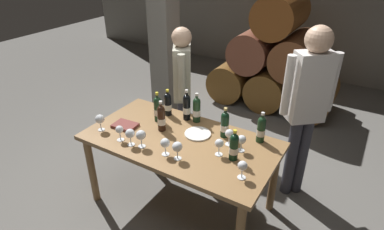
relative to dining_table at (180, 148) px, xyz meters
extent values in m
plane|color=#66635E|center=(0.00, 0.00, -0.67)|extent=(14.00, 14.00, 0.00)
cylinder|color=brown|center=(-0.63, 2.60, -0.37)|extent=(0.60, 0.90, 0.60)
cylinder|color=brown|center=(0.00, 2.60, -0.37)|extent=(0.60, 0.90, 0.60)
cylinder|color=brown|center=(0.63, 2.60, -0.37)|extent=(0.60, 0.90, 0.60)
cylinder|color=brown|center=(-0.32, 2.60, 0.18)|extent=(0.60, 0.90, 0.60)
cylinder|color=brown|center=(0.32, 2.60, 0.18)|extent=(0.60, 0.90, 0.60)
cylinder|color=brown|center=(0.00, 2.60, 0.72)|extent=(0.60, 0.90, 0.60)
cube|color=slate|center=(-1.30, 1.60, 0.63)|extent=(0.32, 0.32, 2.60)
cube|color=olive|center=(0.00, 0.00, 0.07)|extent=(1.70, 0.90, 0.04)
cylinder|color=olive|center=(-0.77, -0.39, -0.31)|extent=(0.07, 0.07, 0.72)
cylinder|color=olive|center=(-0.77, 0.39, -0.31)|extent=(0.07, 0.07, 0.72)
cylinder|color=olive|center=(0.77, 0.39, -0.31)|extent=(0.07, 0.07, 0.72)
cylinder|color=black|center=(-0.35, 0.32, 0.19)|extent=(0.07, 0.07, 0.19)
sphere|color=black|center=(-0.35, 0.32, 0.29)|extent=(0.07, 0.07, 0.07)
cylinder|color=black|center=(-0.35, 0.32, 0.31)|extent=(0.03, 0.03, 0.06)
cylinder|color=gold|center=(-0.35, 0.32, 0.35)|extent=(0.03, 0.03, 0.02)
cylinder|color=silver|center=(-0.35, 0.32, 0.18)|extent=(0.07, 0.07, 0.06)
cylinder|color=black|center=(0.52, -0.02, 0.19)|extent=(0.07, 0.07, 0.19)
sphere|color=black|center=(0.52, -0.02, 0.29)|extent=(0.07, 0.07, 0.07)
cylinder|color=black|center=(0.52, -0.02, 0.31)|extent=(0.03, 0.03, 0.06)
cylinder|color=gold|center=(0.52, -0.02, 0.35)|extent=(0.03, 0.03, 0.02)
cylinder|color=silver|center=(0.52, -0.02, 0.18)|extent=(0.07, 0.07, 0.06)
cylinder|color=black|center=(0.31, 0.25, 0.19)|extent=(0.07, 0.07, 0.20)
sphere|color=black|center=(0.31, 0.25, 0.30)|extent=(0.07, 0.07, 0.07)
cylinder|color=black|center=(0.31, 0.25, 0.32)|extent=(0.03, 0.03, 0.06)
cylinder|color=tan|center=(0.31, 0.25, 0.37)|extent=(0.03, 0.03, 0.02)
cylinder|color=silver|center=(0.31, 0.25, 0.18)|extent=(0.07, 0.07, 0.06)
cylinder|color=#19381E|center=(-0.37, 0.17, 0.20)|extent=(0.07, 0.07, 0.21)
sphere|color=#19381E|center=(-0.37, 0.17, 0.31)|extent=(0.07, 0.07, 0.07)
cylinder|color=#19381E|center=(-0.37, 0.17, 0.33)|extent=(0.03, 0.03, 0.07)
cylinder|color=gold|center=(-0.37, 0.17, 0.38)|extent=(0.03, 0.03, 0.02)
cylinder|color=silver|center=(-0.37, 0.17, 0.19)|extent=(0.07, 0.07, 0.06)
cylinder|color=black|center=(-0.23, 0.04, 0.20)|extent=(0.07, 0.07, 0.21)
sphere|color=black|center=(-0.23, 0.04, 0.31)|extent=(0.07, 0.07, 0.07)
cylinder|color=black|center=(-0.23, 0.04, 0.33)|extent=(0.03, 0.03, 0.07)
cylinder|color=silver|center=(-0.23, 0.04, 0.38)|extent=(0.03, 0.03, 0.02)
cylinder|color=silver|center=(-0.23, 0.04, 0.18)|extent=(0.07, 0.07, 0.06)
cylinder|color=#19381E|center=(0.61, 0.34, 0.19)|extent=(0.07, 0.07, 0.20)
sphere|color=#19381E|center=(0.61, 0.34, 0.30)|extent=(0.07, 0.07, 0.07)
cylinder|color=#19381E|center=(0.61, 0.34, 0.32)|extent=(0.03, 0.03, 0.06)
cylinder|color=silver|center=(0.61, 0.34, 0.36)|extent=(0.03, 0.03, 0.02)
cylinder|color=silver|center=(0.61, 0.34, 0.18)|extent=(0.07, 0.07, 0.06)
cylinder|color=black|center=(-0.14, 0.34, 0.20)|extent=(0.07, 0.07, 0.22)
sphere|color=black|center=(-0.14, 0.34, 0.32)|extent=(0.07, 0.07, 0.07)
cylinder|color=black|center=(-0.14, 0.34, 0.35)|extent=(0.03, 0.03, 0.07)
cylinder|color=silver|center=(-0.14, 0.34, 0.39)|extent=(0.03, 0.03, 0.03)
cylinder|color=silver|center=(-0.14, 0.34, 0.19)|extent=(0.07, 0.07, 0.07)
cylinder|color=#19381E|center=(-0.04, 0.35, 0.20)|extent=(0.07, 0.07, 0.21)
sphere|color=#19381E|center=(-0.04, 0.35, 0.31)|extent=(0.07, 0.07, 0.07)
cylinder|color=#19381E|center=(-0.04, 0.35, 0.33)|extent=(0.03, 0.03, 0.07)
cylinder|color=silver|center=(-0.04, 0.35, 0.38)|extent=(0.03, 0.03, 0.02)
cylinder|color=silver|center=(-0.04, 0.35, 0.19)|extent=(0.07, 0.07, 0.06)
cylinder|color=white|center=(0.14, -0.25, 0.09)|extent=(0.06, 0.06, 0.00)
cylinder|color=white|center=(0.14, -0.25, 0.13)|extent=(0.01, 0.01, 0.07)
sphere|color=white|center=(0.14, -0.25, 0.21)|extent=(0.08, 0.08, 0.08)
cylinder|color=white|center=(-0.71, -0.25, 0.09)|extent=(0.06, 0.06, 0.00)
cylinder|color=white|center=(-0.71, -0.25, 0.13)|extent=(0.01, 0.01, 0.07)
sphere|color=white|center=(-0.71, -0.25, 0.21)|extent=(0.08, 0.08, 0.08)
cylinder|color=white|center=(0.40, -0.03, 0.09)|extent=(0.06, 0.06, 0.00)
cylinder|color=white|center=(0.40, -0.03, 0.13)|extent=(0.01, 0.01, 0.07)
sphere|color=white|center=(0.40, -0.03, 0.20)|extent=(0.07, 0.07, 0.07)
cylinder|color=white|center=(-0.44, -0.28, 0.09)|extent=(0.06, 0.06, 0.00)
cylinder|color=white|center=(-0.44, -0.28, 0.13)|extent=(0.01, 0.01, 0.07)
sphere|color=white|center=(-0.44, -0.28, 0.20)|extent=(0.07, 0.07, 0.07)
cylinder|color=white|center=(-0.22, -0.27, 0.09)|extent=(0.06, 0.06, 0.00)
cylinder|color=white|center=(-0.22, -0.27, 0.13)|extent=(0.01, 0.01, 0.07)
sphere|color=white|center=(-0.22, -0.27, 0.21)|extent=(0.09, 0.09, 0.09)
cylinder|color=white|center=(0.40, 0.15, 0.09)|extent=(0.06, 0.06, 0.00)
cylinder|color=white|center=(0.40, 0.15, 0.13)|extent=(0.01, 0.01, 0.07)
sphere|color=white|center=(0.40, 0.15, 0.20)|extent=(0.07, 0.07, 0.07)
cylinder|color=white|center=(0.67, -0.20, 0.09)|extent=(0.06, 0.06, 0.00)
cylinder|color=white|center=(0.67, -0.20, 0.13)|extent=(0.01, 0.01, 0.07)
sphere|color=white|center=(0.67, -0.20, 0.20)|extent=(0.07, 0.07, 0.07)
cylinder|color=white|center=(-0.31, -0.29, 0.09)|extent=(0.06, 0.06, 0.00)
cylinder|color=white|center=(-0.31, -0.29, 0.13)|extent=(0.01, 0.01, 0.07)
sphere|color=white|center=(-0.31, -0.29, 0.21)|extent=(0.08, 0.08, 0.08)
cylinder|color=white|center=(0.53, 0.12, 0.09)|extent=(0.06, 0.06, 0.00)
cylinder|color=white|center=(0.53, 0.12, 0.13)|extent=(0.01, 0.01, 0.07)
sphere|color=white|center=(0.53, 0.12, 0.20)|extent=(0.07, 0.07, 0.07)
cylinder|color=white|center=(0.02, -0.25, 0.09)|extent=(0.06, 0.06, 0.00)
cylinder|color=white|center=(0.02, -0.25, 0.13)|extent=(0.01, 0.01, 0.07)
sphere|color=white|center=(0.02, -0.25, 0.20)|extent=(0.08, 0.08, 0.08)
cube|color=brown|center=(-0.56, -0.09, 0.11)|extent=(0.23, 0.18, 0.03)
cylinder|color=white|center=(0.09, 0.15, 0.10)|extent=(0.24, 0.24, 0.01)
cylinder|color=#383842|center=(0.91, 0.79, -0.24)|extent=(0.11, 0.11, 0.85)
cylinder|color=#383842|center=(0.83, 0.71, -0.24)|extent=(0.11, 0.11, 0.85)
cube|color=silver|center=(0.87, 0.75, 0.51)|extent=(0.36, 0.35, 0.64)
cylinder|color=silver|center=(1.03, 0.89, 0.54)|extent=(0.08, 0.08, 0.54)
cylinder|color=silver|center=(0.71, 0.61, 0.54)|extent=(0.08, 0.08, 0.54)
sphere|color=tan|center=(0.87, 0.75, 0.93)|extent=(0.23, 0.23, 0.23)
cylinder|color=#383842|center=(-0.47, 0.77, -0.28)|extent=(0.11, 0.11, 0.77)
cylinder|color=#383842|center=(-0.41, 0.67, -0.28)|extent=(0.11, 0.11, 0.77)
cube|color=#B2B29E|center=(-0.44, 0.72, 0.39)|extent=(0.32, 0.37, 0.58)
cylinder|color=#B2B29E|center=(-0.55, 0.90, 0.42)|extent=(0.08, 0.08, 0.49)
cylinder|color=#B2B29E|center=(-0.33, 0.54, 0.42)|extent=(0.08, 0.08, 0.49)
sphere|color=tan|center=(-0.44, 0.72, 0.77)|extent=(0.21, 0.21, 0.21)
camera|label=1|loc=(1.32, -1.98, 1.65)|focal=30.08mm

